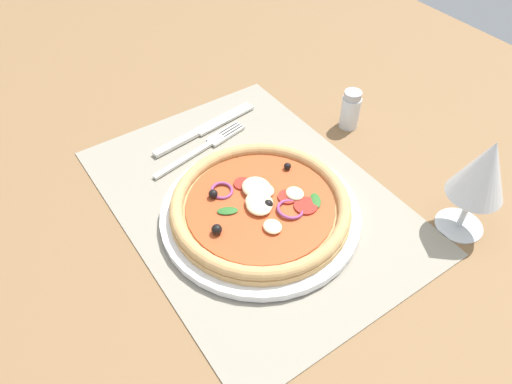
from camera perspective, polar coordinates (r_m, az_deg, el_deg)
ground_plane at (r=70.07cm, az=-0.49°, el=-1.62°), size 190.00×140.00×2.40cm
placemat at (r=69.05cm, az=-0.50°, el=-0.83°), size 48.33×35.08×0.40cm
plate at (r=66.13cm, az=0.51°, el=-2.56°), size 27.48×27.48×1.13cm
pizza at (r=64.92cm, az=0.53°, el=-1.57°), size 24.66×24.66×2.69cm
fork at (r=77.33cm, az=-6.07°, el=5.40°), size 4.93×17.96×0.44cm
knife at (r=80.94cm, az=-5.94°, el=7.56°), size 4.22×20.05×0.62cm
wine_glass at (r=64.86cm, az=25.37°, el=2.10°), size 7.20×7.20×14.90cm
pepper_shaker at (r=81.68cm, az=11.16°, el=9.56°), size 3.20×3.20×6.70cm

